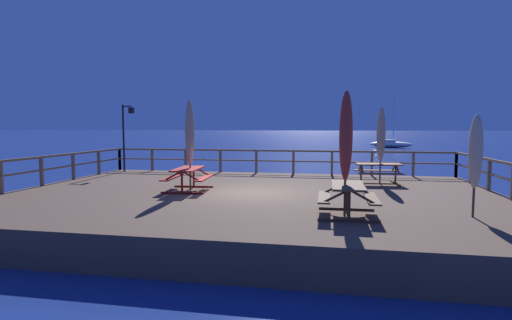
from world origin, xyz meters
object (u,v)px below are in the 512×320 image
(lamp_post_hooked, at_px, (126,128))
(patio_umbrella_short_front, at_px, (190,133))
(picnic_table_front_left, at_px, (378,169))
(patio_umbrella_tall_back_right, at_px, (381,135))
(patio_umbrella_tall_mid_right, at_px, (476,152))
(patio_umbrella_short_mid, at_px, (346,136))
(sailboat_distant, at_px, (391,144))
(picnic_table_mid_left, at_px, (348,193))
(picnic_table_back_right, at_px, (188,174))

(lamp_post_hooked, bearing_deg, patio_umbrella_short_front, -44.30)
(picnic_table_front_left, bearing_deg, lamp_post_hooked, 170.14)
(patio_umbrella_tall_back_right, relative_size, patio_umbrella_tall_mid_right, 1.18)
(picnic_table_front_left, height_order, patio_umbrella_short_mid, patio_umbrella_short_mid)
(patio_umbrella_tall_back_right, bearing_deg, patio_umbrella_short_mid, -104.40)
(picnic_table_front_left, bearing_deg, patio_umbrella_short_mid, -103.78)
(sailboat_distant, bearing_deg, patio_umbrella_short_mid, -99.06)
(picnic_table_mid_left, xyz_separation_m, picnic_table_back_right, (-5.15, 2.92, 0.00))
(picnic_table_mid_left, height_order, sailboat_distant, sailboat_distant)
(picnic_table_front_left, distance_m, patio_umbrella_tall_back_right, 1.30)
(picnic_table_mid_left, bearing_deg, patio_umbrella_short_mid, 136.38)
(patio_umbrella_tall_back_right, xyz_separation_m, patio_umbrella_tall_mid_right, (1.53, -5.41, -0.29))
(picnic_table_mid_left, distance_m, patio_umbrella_short_front, 6.06)
(sailboat_distant, bearing_deg, patio_umbrella_tall_mid_right, -95.71)
(picnic_table_front_left, relative_size, lamp_post_hooked, 0.55)
(patio_umbrella_short_mid, relative_size, patio_umbrella_short_front, 0.99)
(patio_umbrella_tall_mid_right, bearing_deg, patio_umbrella_tall_back_right, 105.80)
(picnic_table_front_left, bearing_deg, picnic_table_mid_left, -103.01)
(picnic_table_back_right, relative_size, sailboat_distant, 0.25)
(picnic_table_back_right, xyz_separation_m, sailboat_distant, (13.08, 47.29, -0.89))
(patio_umbrella_short_mid, relative_size, patio_umbrella_tall_mid_right, 1.23)
(picnic_table_mid_left, bearing_deg, lamp_post_hooked, 142.16)
(patio_umbrella_short_mid, bearing_deg, patio_umbrella_short_front, 149.95)
(patio_umbrella_short_front, bearing_deg, patio_umbrella_short_mid, -30.05)
(picnic_table_back_right, bearing_deg, lamp_post_hooked, 135.06)
(patio_umbrella_short_mid, bearing_deg, lamp_post_hooked, 142.20)
(picnic_table_mid_left, relative_size, sailboat_distant, 0.22)
(picnic_table_mid_left, height_order, lamp_post_hooked, lamp_post_hooked)
(picnic_table_back_right, distance_m, patio_umbrella_tall_back_right, 7.30)
(picnic_table_mid_left, height_order, patio_umbrella_short_mid, patio_umbrella_short_mid)
(lamp_post_hooked, bearing_deg, sailboat_distant, 67.02)
(picnic_table_mid_left, height_order, patio_umbrella_tall_back_right, patio_umbrella_tall_back_right)
(picnic_table_mid_left, relative_size, patio_umbrella_short_mid, 0.56)
(patio_umbrella_short_mid, xyz_separation_m, patio_umbrella_tall_mid_right, (3.01, 0.35, -0.36))
(patio_umbrella_short_mid, relative_size, sailboat_distant, 0.39)
(picnic_table_front_left, bearing_deg, patio_umbrella_tall_mid_right, -73.58)
(picnic_table_mid_left, xyz_separation_m, sailboat_distant, (7.93, 50.21, -0.89))
(patio_umbrella_short_mid, bearing_deg, sailboat_distant, 80.94)
(picnic_table_front_left, xyz_separation_m, patio_umbrella_tall_back_right, (0.07, -0.01, 1.30))
(patio_umbrella_tall_mid_right, relative_size, sailboat_distant, 0.32)
(lamp_post_hooked, bearing_deg, picnic_table_front_left, -9.86)
(patio_umbrella_tall_back_right, xyz_separation_m, sailboat_distant, (6.51, 44.38, -2.19))
(patio_umbrella_tall_back_right, bearing_deg, lamp_post_hooked, 170.17)
(picnic_table_front_left, bearing_deg, patio_umbrella_tall_back_right, -5.81)
(picnic_table_mid_left, bearing_deg, patio_umbrella_short_front, 149.74)
(lamp_post_hooked, bearing_deg, picnic_table_mid_left, -37.84)
(patio_umbrella_short_mid, bearing_deg, picnic_table_front_left, 76.22)
(patio_umbrella_short_front, bearing_deg, picnic_table_back_right, -139.21)
(picnic_table_front_left, relative_size, patio_umbrella_tall_mid_right, 0.71)
(picnic_table_back_right, height_order, patio_umbrella_tall_back_right, patio_umbrella_tall_back_right)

